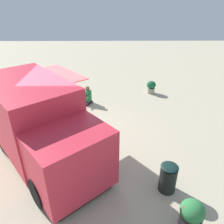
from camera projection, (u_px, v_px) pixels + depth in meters
ground_plane at (74, 135)px, 8.28m from camera, size 40.00×40.00×0.00m
food_truck at (40, 126)px, 6.62m from camera, size 4.62×5.00×2.49m
person_customer at (88, 97)px, 10.56m from camera, size 0.61×0.78×0.89m
planter_flowering_near at (192, 215)px, 4.80m from camera, size 0.55×0.55×0.76m
planter_flowering_far at (55, 89)px, 11.48m from camera, size 0.52×0.52×0.68m
planter_flowering_side at (151, 87)px, 11.70m from camera, size 0.49×0.49×0.68m
trash_bin at (168, 178)px, 5.73m from camera, size 0.46×0.46×0.85m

